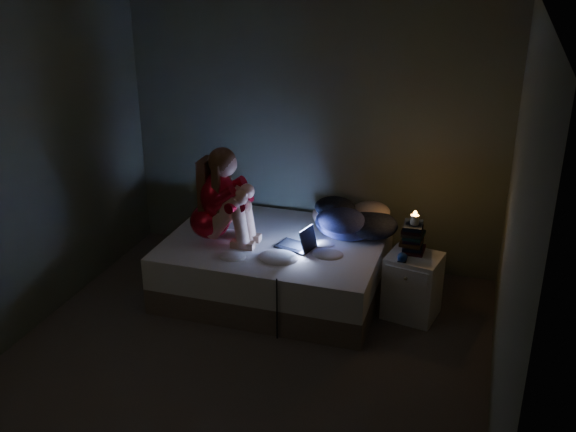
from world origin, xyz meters
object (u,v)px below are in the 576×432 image
at_px(nightstand, 412,286).
at_px(candle, 415,217).
at_px(woman, 209,194).
at_px(laptop, 295,236).
at_px(phone, 405,259).
at_px(bed, 275,266).

relative_size(nightstand, candle, 6.97).
bearing_deg(woman, laptop, 4.52).
bearing_deg(candle, nightstand, -68.36).
xyz_separation_m(candle, phone, (-0.03, -0.19, -0.30)).
distance_m(bed, phone, 1.20).
height_order(woman, laptop, woman).
xyz_separation_m(bed, woman, (-0.54, -0.16, 0.68)).
bearing_deg(laptop, phone, 11.89).
relative_size(woman, laptop, 2.76).
relative_size(bed, phone, 13.32).
distance_m(bed, laptop, 0.43).
height_order(nightstand, phone, phone).
bearing_deg(nightstand, candle, 122.75).
relative_size(laptop, candle, 3.88).
distance_m(nightstand, phone, 0.31).
distance_m(nightstand, candle, 0.60).
bearing_deg(bed, phone, -6.90).
distance_m(woman, candle, 1.74).
bearing_deg(nightstand, laptop, -165.81).
distance_m(laptop, candle, 1.02).
height_order(woman, candle, woman).
distance_m(laptop, nightstand, 1.07).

